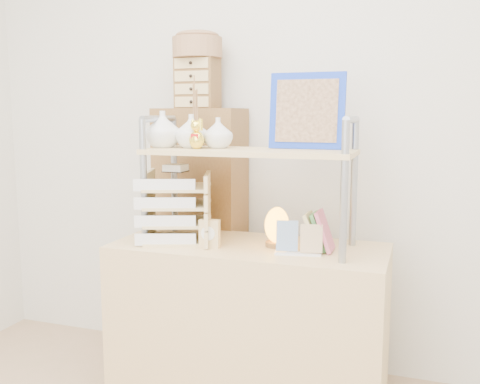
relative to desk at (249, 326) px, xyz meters
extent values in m
cube|color=silver|center=(0.00, 0.50, 0.93)|extent=(3.40, 0.02, 2.60)
cube|color=tan|center=(0.00, 0.00, 0.00)|extent=(1.20, 0.50, 0.75)
cube|color=brown|center=(-0.39, 0.37, 0.30)|extent=(0.46, 0.26, 1.35)
cylinder|color=gray|center=(-0.43, -0.15, 0.65)|extent=(0.03, 0.03, 0.55)
cylinder|color=gray|center=(-0.43, 0.15, 0.65)|extent=(0.03, 0.03, 0.55)
cylinder|color=gray|center=(-0.43, 0.00, 0.93)|extent=(0.03, 0.30, 0.03)
cylinder|color=gray|center=(0.43, -0.15, 0.65)|extent=(0.03, 0.03, 0.55)
cylinder|color=gray|center=(0.43, 0.15, 0.65)|extent=(0.03, 0.03, 0.55)
cylinder|color=gray|center=(0.43, 0.00, 0.93)|extent=(0.03, 0.30, 0.03)
cube|color=tan|center=(0.00, 0.00, 0.79)|extent=(0.90, 0.34, 0.02)
imported|color=silver|center=(-0.40, -0.02, 0.88)|extent=(0.16, 0.16, 0.16)
imported|color=silver|center=(-0.27, 0.00, 0.87)|extent=(0.14, 0.14, 0.15)
imported|color=silver|center=(-0.15, 0.02, 0.86)|extent=(0.13, 0.13, 0.13)
cylinder|color=#264DA7|center=(-0.31, 0.12, 0.85)|extent=(0.07, 0.07, 0.10)
cube|color=#1436BE|center=(0.23, 0.10, 0.96)|extent=(0.33, 0.06, 0.33)
cube|color=#533526|center=(0.23, 0.09, 0.96)|extent=(0.27, 0.04, 0.27)
cube|color=#CB5974|center=(0.33, 0.00, 0.46)|extent=(0.07, 0.12, 0.17)
cube|color=#559E4F|center=(0.31, 0.02, 0.46)|extent=(0.08, 0.12, 0.16)
cube|color=#D0C17C|center=(0.29, 0.00, 0.46)|extent=(0.08, 0.13, 0.16)
cube|color=tan|center=(-0.33, -0.02, 0.38)|extent=(0.36, 0.35, 0.01)
cube|color=white|center=(-0.33, -0.15, 0.41)|extent=(0.25, 0.10, 0.05)
cube|color=tan|center=(-0.33, -0.02, 0.46)|extent=(0.36, 0.35, 0.01)
cube|color=white|center=(-0.33, -0.15, 0.49)|extent=(0.25, 0.10, 0.05)
cube|color=tan|center=(-0.33, -0.02, 0.54)|extent=(0.36, 0.35, 0.01)
cube|color=white|center=(-0.33, -0.15, 0.57)|extent=(0.25, 0.10, 0.05)
cube|color=tan|center=(-0.33, -0.02, 0.62)|extent=(0.36, 0.35, 0.01)
cube|color=white|center=(-0.33, -0.15, 0.65)|extent=(0.25, 0.10, 0.05)
cube|color=beige|center=(-0.33, -0.04, 0.71)|extent=(0.09, 0.09, 0.03)
cylinder|color=brown|center=(0.12, 0.02, 0.39)|extent=(0.10, 0.10, 0.02)
ellipsoid|color=orange|center=(0.12, 0.02, 0.47)|extent=(0.11, 0.11, 0.15)
cube|color=tan|center=(-0.15, -0.10, 0.44)|extent=(0.09, 0.04, 0.12)
cylinder|color=white|center=(-0.15, -0.12, 0.44)|extent=(0.06, 0.01, 0.06)
cube|color=white|center=(0.24, -0.09, 0.38)|extent=(0.20, 0.09, 0.01)
cube|color=#205196|center=(0.19, -0.08, 0.45)|extent=(0.09, 0.04, 0.13)
cube|color=tan|center=(0.29, -0.07, 0.44)|extent=(0.09, 0.04, 0.12)
cube|color=brown|center=(-0.39, 0.35, 1.10)|extent=(0.20, 0.15, 0.25)
cube|color=tan|center=(-0.39, 0.27, 1.01)|extent=(0.18, 0.01, 0.05)
cube|color=tan|center=(-0.39, 0.27, 1.07)|extent=(0.18, 0.01, 0.05)
cube|color=tan|center=(-0.39, 0.27, 1.13)|extent=(0.18, 0.01, 0.05)
cube|color=tan|center=(-0.39, 0.27, 1.19)|extent=(0.18, 0.01, 0.05)
cylinder|color=#8B613F|center=(-0.39, 0.35, 1.28)|extent=(0.25, 0.25, 0.10)
camera|label=1|loc=(0.71, -2.18, 0.95)|focal=40.00mm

